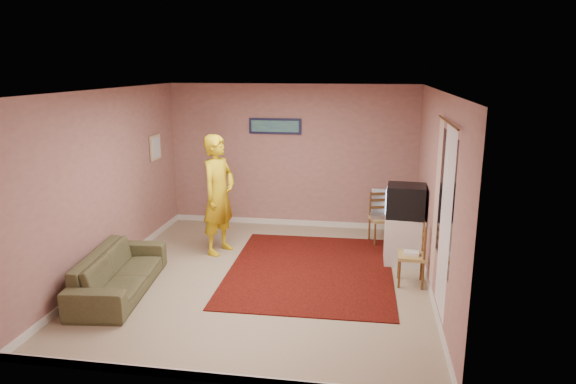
% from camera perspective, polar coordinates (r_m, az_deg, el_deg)
% --- Properties ---
extents(ground, '(5.00, 5.00, 0.00)m').
position_cam_1_polar(ground, '(7.34, -2.54, -9.46)').
color(ground, tan).
rests_on(ground, ground).
extents(wall_back, '(4.50, 0.02, 2.60)m').
position_cam_1_polar(wall_back, '(9.35, 0.42, 3.97)').
color(wall_back, '#A8756E').
rests_on(wall_back, ground).
extents(wall_front, '(4.50, 0.02, 2.60)m').
position_cam_1_polar(wall_front, '(4.62, -8.93, -6.69)').
color(wall_front, '#A8756E').
rests_on(wall_front, ground).
extents(wall_left, '(0.02, 5.00, 2.60)m').
position_cam_1_polar(wall_left, '(7.70, -19.29, 1.03)').
color(wall_left, '#A8756E').
rests_on(wall_left, ground).
extents(wall_right, '(0.02, 5.00, 2.60)m').
position_cam_1_polar(wall_right, '(6.85, 16.11, -0.25)').
color(wall_right, '#A8756E').
rests_on(wall_right, ground).
extents(ceiling, '(4.50, 5.00, 0.02)m').
position_cam_1_polar(ceiling, '(6.75, -2.78, 11.25)').
color(ceiling, white).
rests_on(ceiling, wall_back).
extents(baseboard_back, '(4.50, 0.02, 0.10)m').
position_cam_1_polar(baseboard_back, '(9.63, 0.40, -3.39)').
color(baseboard_back, silver).
rests_on(baseboard_back, ground).
extents(baseboard_front, '(4.50, 0.02, 0.10)m').
position_cam_1_polar(baseboard_front, '(5.19, -8.35, -19.68)').
color(baseboard_front, silver).
rests_on(baseboard_front, ground).
extents(baseboard_left, '(0.02, 5.00, 0.10)m').
position_cam_1_polar(baseboard_left, '(8.05, -18.52, -7.68)').
color(baseboard_left, silver).
rests_on(baseboard_left, ground).
extents(baseboard_right, '(0.02, 5.00, 0.10)m').
position_cam_1_polar(baseboard_right, '(7.25, 15.36, -9.87)').
color(baseboard_right, silver).
rests_on(baseboard_right, ground).
extents(window, '(0.01, 1.10, 1.50)m').
position_cam_1_polar(window, '(5.95, 17.15, -0.93)').
color(window, black).
rests_on(window, wall_right).
extents(curtain_sheer, '(0.01, 0.75, 2.10)m').
position_cam_1_polar(curtain_sheer, '(5.86, 17.07, -3.19)').
color(curtain_sheer, white).
rests_on(curtain_sheer, wall_right).
extents(curtain_floral, '(0.01, 0.35, 2.10)m').
position_cam_1_polar(curtain_floral, '(6.53, 16.13, -1.40)').
color(curtain_floral, white).
rests_on(curtain_floral, wall_right).
extents(curtain_rod, '(0.02, 1.40, 0.02)m').
position_cam_1_polar(curtain_rod, '(5.79, 17.33, 7.43)').
color(curtain_rod, brown).
rests_on(curtain_rod, wall_right).
extents(picture_back, '(0.95, 0.04, 0.28)m').
position_cam_1_polar(picture_back, '(9.28, -1.45, 7.33)').
color(picture_back, '#141738').
rests_on(picture_back, wall_back).
extents(picture_left, '(0.04, 0.38, 0.42)m').
position_cam_1_polar(picture_left, '(9.06, -14.51, 4.81)').
color(picture_left, '#CDB88C').
rests_on(picture_left, wall_left).
extents(area_rug, '(2.40, 2.98, 0.02)m').
position_cam_1_polar(area_rug, '(7.58, 2.52, -8.62)').
color(area_rug, black).
rests_on(area_rug, ground).
extents(tv_cabinet, '(0.57, 0.52, 0.73)m').
position_cam_1_polar(tv_cabinet, '(7.94, 12.75, -5.19)').
color(tv_cabinet, white).
rests_on(tv_cabinet, ground).
extents(crt_tv, '(0.60, 0.54, 0.48)m').
position_cam_1_polar(crt_tv, '(7.76, 12.94, -0.97)').
color(crt_tv, black).
rests_on(crt_tv, tv_cabinet).
extents(chair_a, '(0.47, 0.46, 0.46)m').
position_cam_1_polar(chair_a, '(8.71, 10.43, -2.30)').
color(chair_a, tan).
rests_on(chair_a, ground).
extents(dvd_player, '(0.41, 0.31, 0.07)m').
position_cam_1_polar(dvd_player, '(8.72, 10.42, -2.62)').
color(dvd_player, '#AFAFB4').
rests_on(dvd_player, chair_a).
extents(blue_throw, '(0.37, 0.05, 0.39)m').
position_cam_1_polar(blue_throw, '(8.85, 10.46, -0.93)').
color(blue_throw, '#8CC1E6').
rests_on(blue_throw, chair_a).
extents(chair_b, '(0.37, 0.39, 0.45)m').
position_cam_1_polar(chair_b, '(7.14, 13.59, -6.13)').
color(chair_b, tan).
rests_on(chair_b, ground).
extents(game_console, '(0.21, 0.16, 0.04)m').
position_cam_1_polar(game_console, '(7.17, 13.56, -6.61)').
color(game_console, white).
rests_on(game_console, chair_b).
extents(sofa, '(0.95, 1.96, 0.55)m').
position_cam_1_polar(sofa, '(7.16, -18.24, -8.44)').
color(sofa, '#4F4F2F').
rests_on(sofa, ground).
extents(person, '(0.66, 0.80, 1.89)m').
position_cam_1_polar(person, '(8.09, -7.71, -0.30)').
color(person, gold).
rests_on(person, ground).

